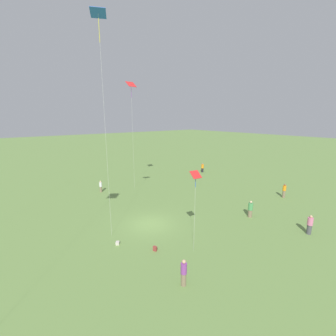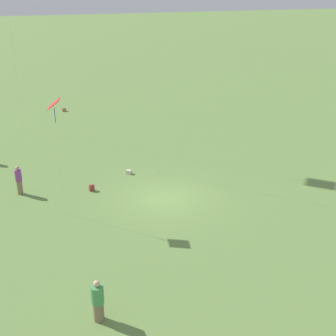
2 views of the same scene
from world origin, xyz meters
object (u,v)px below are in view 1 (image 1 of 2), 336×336
person_6 (310,225)px  kite_5 (99,24)px  person_4 (202,168)px  person_3 (250,209)px  person_5 (184,273)px  person_0 (284,191)px  kite_3 (196,177)px  kite_2 (131,88)px  picnic_bag_1 (118,243)px  picnic_bag_0 (155,249)px  person_1 (101,186)px

person_6 → kite_5: (13.71, -10.39, 15.51)m
person_4 → person_6: person_6 is taller
person_3 → kite_5: size_ratio=0.10×
person_4 → person_5: bearing=-6.7°
person_0 → kite_3: 17.86m
person_4 → kite_5: 29.82m
kite_2 → picnic_bag_1: kite_2 is taller
person_3 → person_6: size_ratio=0.99×
person_0 → kite_3: bearing=119.9°
person_0 → kite_2: (13.01, -15.05, 12.83)m
person_0 → kite_5: (21.18, -4.67, 15.47)m
kite_2 → kite_3: size_ratio=2.33×
person_4 → person_6: 23.36m
kite_3 → picnic_bag_0: (2.41, -1.74, -5.60)m
person_1 → person_3: bearing=171.8°
picnic_bag_0 → kite_2: bearing=-114.1°
person_5 → person_1: bearing=154.7°
person_6 → picnic_bag_1: size_ratio=4.18×
person_5 → kite_3: kite_3 is taller
person_1 → picnic_bag_0: size_ratio=4.23×
picnic_bag_0 → kite_5: bearing=-68.8°
person_3 → person_6: (-0.98, 5.12, 0.01)m
person_0 → person_5: bearing=125.6°
person_4 → kite_5: (22.92, 11.07, 15.54)m
person_3 → kite_2: (4.55, -15.65, 12.89)m
person_4 → kite_3: size_ratio=0.27×
person_0 → person_5: size_ratio=1.05×
picnic_bag_0 → picnic_bag_1: bearing=-54.1°
kite_2 → picnic_bag_1: 20.01m
person_0 → person_1: (17.48, -16.34, -0.10)m
kite_5 → person_1: bearing=-37.0°
person_4 → person_5: size_ratio=0.98×
kite_5 → person_4: bearing=-83.7°
person_0 → person_6: bearing=153.0°
person_1 → picnic_bag_1: person_1 is taller
person_1 → kite_5: kite_5 is taller
kite_5 → kite_2: bearing=-57.7°
person_1 → person_5: size_ratio=0.92×
person_1 → picnic_bag_1: (3.93, 13.31, -0.68)m
kite_5 → picnic_bag_0: bearing=-178.2°
person_0 → person_1: size_ratio=1.14×
person_5 → kite_5: 17.59m
picnic_bag_0 → picnic_bag_1: (1.86, -2.58, -0.07)m
person_1 → kite_2: 13.75m
person_0 → person_4: bearing=19.2°
person_4 → person_6: (9.22, 21.46, 0.03)m
person_1 → picnic_bag_0: 16.03m
person_0 → kite_3: kite_3 is taller
person_0 → person_3: bearing=119.6°
person_5 → kite_3: (-3.09, -2.29, 4.92)m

